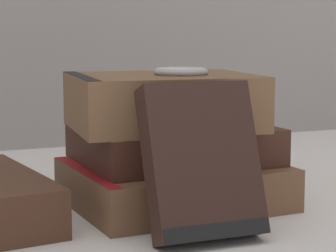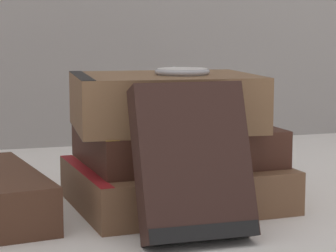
# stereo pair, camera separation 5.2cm
# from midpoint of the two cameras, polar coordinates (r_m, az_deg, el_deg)

# --- Properties ---
(ground_plane) EXTENTS (3.00, 3.00, 0.00)m
(ground_plane) POSITION_cam_midpoint_polar(r_m,az_deg,el_deg) (0.65, -3.83, -7.13)
(ground_plane) COLOR white
(book_flat_bottom) EXTENTS (0.20, 0.17, 0.04)m
(book_flat_bottom) POSITION_cam_midpoint_polar(r_m,az_deg,el_deg) (0.67, -2.16, -4.79)
(book_flat_bottom) COLOR brown
(book_flat_bottom) RESTS_ON ground_plane
(book_flat_middle) EXTENTS (0.18, 0.15, 0.04)m
(book_flat_middle) POSITION_cam_midpoint_polar(r_m,az_deg,el_deg) (0.68, -2.17, -1.47)
(book_flat_middle) COLOR #422319
(book_flat_middle) RESTS_ON book_flat_bottom
(book_flat_top) EXTENTS (0.18, 0.15, 0.05)m
(book_flat_top) POSITION_cam_midpoint_polar(r_m,az_deg,el_deg) (0.66, -3.11, 1.99)
(book_flat_top) COLOR brown
(book_flat_top) RESTS_ON book_flat_middle
(book_leaning_front) EXTENTS (0.09, 0.07, 0.13)m
(book_leaning_front) POSITION_cam_midpoint_polar(r_m,az_deg,el_deg) (0.56, 0.16, -3.43)
(book_leaning_front) COLOR #331E19
(book_leaning_front) RESTS_ON ground_plane
(pocket_watch) EXTENTS (0.05, 0.05, 0.01)m
(pocket_watch) POSITION_cam_midpoint_polar(r_m,az_deg,el_deg) (0.65, -1.22, 4.45)
(pocket_watch) COLOR white
(pocket_watch) RESTS_ON book_flat_top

